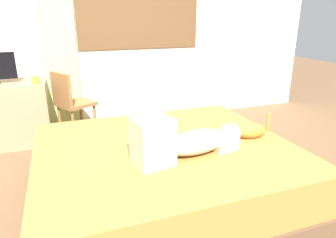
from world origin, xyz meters
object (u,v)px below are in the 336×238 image
at_px(bed, 165,171).
at_px(person_lying, 186,141).
at_px(desk, 9,114).
at_px(chair_by_desk, 70,101).
at_px(cup, 35,80).
at_px(cat, 250,131).

bearing_deg(bed, person_lying, -67.81).
height_order(desk, chair_by_desk, chair_by_desk).
distance_m(person_lying, cup, 2.07).
bearing_deg(desk, chair_by_desk, -12.94).
relative_size(bed, cup, 22.31).
distance_m(person_lying, desk, 2.41).
relative_size(person_lying, cat, 2.64).
height_order(person_lying, cat, person_lying).
height_order(bed, cat, cat).
height_order(person_lying, cup, cup).
height_order(person_lying, desk, person_lying).
relative_size(bed, cat, 5.82).
height_order(person_lying, chair_by_desk, chair_by_desk).
xyz_separation_m(bed, cat, (0.73, -0.11, 0.31)).
xyz_separation_m(person_lying, chair_by_desk, (-0.75, 1.76, -0.08)).
bearing_deg(bed, cat, -8.42).
bearing_deg(chair_by_desk, desk, 167.06).
height_order(bed, desk, desk).
relative_size(person_lying, cup, 10.13).
height_order(cat, cup, cup).
relative_size(bed, desk, 2.31).
bearing_deg(desk, cat, -40.76).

